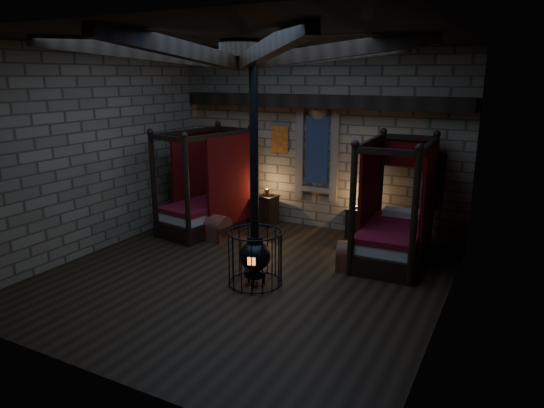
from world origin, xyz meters
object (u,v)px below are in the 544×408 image
at_px(trunk_right, 358,258).
at_px(stove, 255,252).
at_px(bed_left, 208,205).
at_px(bed_right, 394,231).
at_px(trunk_left, 212,227).

distance_m(trunk_right, stove, 2.08).
xyz_separation_m(bed_left, bed_right, (4.47, 0.10, 0.01)).
xyz_separation_m(trunk_left, trunk_right, (3.54, -0.27, -0.01)).
relative_size(bed_right, stove, 0.60).
bearing_deg(trunk_right, bed_left, 159.24).
relative_size(bed_left, trunk_left, 2.89).
xyz_separation_m(bed_left, trunk_left, (0.48, -0.55, -0.33)).
relative_size(trunk_left, trunk_right, 1.01).
bearing_deg(trunk_left, bed_left, 136.73).
height_order(bed_right, trunk_right, bed_right).
xyz_separation_m(bed_right, stove, (-1.86, -2.40, 0.01)).
distance_m(bed_right, trunk_right, 1.09).
bearing_deg(stove, bed_left, 122.29).
bearing_deg(bed_right, bed_left, 178.96).
distance_m(bed_left, trunk_left, 0.80).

